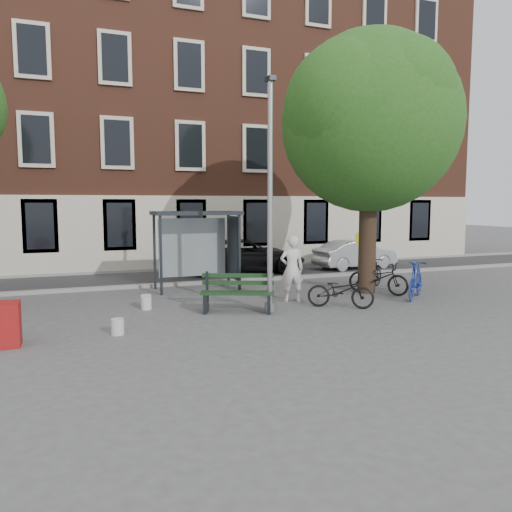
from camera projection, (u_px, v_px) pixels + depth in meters
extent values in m
plane|color=#4C4C4F|center=(270.00, 311.00, 13.38)|extent=(90.00, 90.00, 0.00)
cube|color=#28282B|center=(203.00, 276.00, 19.89)|extent=(40.00, 4.00, 0.01)
cube|color=gray|center=(217.00, 282.00, 18.03)|extent=(40.00, 0.25, 0.12)
cube|color=gray|center=(192.00, 268.00, 21.75)|extent=(40.00, 0.25, 0.12)
cube|color=brown|center=(171.00, 120.00, 24.73)|extent=(30.00, 8.00, 14.00)
cylinder|color=#9EA0A3|center=(270.00, 199.00, 13.06)|extent=(0.14, 0.14, 6.00)
cylinder|color=#9EA0A3|center=(270.00, 307.00, 13.37)|extent=(0.28, 0.28, 0.24)
cube|color=#1E2328|center=(270.00, 79.00, 12.74)|extent=(0.18, 0.35, 0.12)
cylinder|color=black|center=(367.00, 240.00, 16.00)|extent=(0.56, 0.56, 3.40)
sphere|color=#235319|center=(370.00, 123.00, 15.61)|extent=(5.60, 5.60, 5.60)
sphere|color=#235319|center=(387.00, 110.00, 16.24)|extent=(3.92, 3.92, 3.92)
sphere|color=#235319|center=(353.00, 109.00, 15.02)|extent=(4.20, 4.20, 4.20)
sphere|color=#235319|center=(394.00, 98.00, 14.78)|extent=(3.64, 3.64, 3.64)
cube|color=#1E2328|center=(161.00, 256.00, 15.60)|extent=(0.08, 0.08, 2.50)
cube|color=#1E2328|center=(239.00, 253.00, 16.52)|extent=(0.08, 0.08, 2.50)
cube|color=#1E2328|center=(155.00, 252.00, 16.72)|extent=(0.08, 0.08, 2.50)
cube|color=#1E2328|center=(228.00, 250.00, 17.63)|extent=(0.08, 0.08, 2.50)
cube|color=#1E2328|center=(196.00, 213.00, 16.48)|extent=(2.85, 1.45, 0.12)
cube|color=#8C999E|center=(192.00, 247.00, 17.16)|extent=(2.34, 0.04, 2.00)
cube|color=#1E2328|center=(234.00, 247.00, 17.06)|extent=(0.12, 1.14, 2.12)
cube|color=#D84C19|center=(236.00, 247.00, 17.09)|extent=(0.02, 0.90, 1.62)
imported|color=silver|center=(292.00, 269.00, 14.60)|extent=(0.78, 0.58, 1.95)
cube|color=#1E2328|center=(206.00, 303.00, 13.24)|extent=(0.31, 0.60, 0.50)
cube|color=#1E2328|center=(269.00, 303.00, 13.20)|extent=(0.31, 0.60, 0.50)
cube|color=#18361A|center=(237.00, 294.00, 12.99)|extent=(1.86, 0.85, 0.04)
cube|color=#18361A|center=(237.00, 293.00, 13.19)|extent=(1.86, 0.85, 0.04)
cube|color=#18361A|center=(238.00, 292.00, 13.39)|extent=(1.86, 0.85, 0.04)
cube|color=#18361A|center=(238.00, 283.00, 13.48)|extent=(1.83, 0.77, 0.11)
cube|color=#18361A|center=(238.00, 275.00, 13.46)|extent=(1.83, 0.77, 0.11)
imported|color=black|center=(341.00, 291.00, 13.77)|extent=(1.86, 1.57, 0.96)
imported|color=navy|center=(416.00, 280.00, 15.14)|extent=(1.76, 1.63, 1.13)
imported|color=black|center=(378.00, 278.00, 15.88)|extent=(1.69, 2.02, 1.04)
imported|color=black|center=(371.00, 273.00, 16.93)|extent=(1.70, 1.34, 1.03)
imported|color=black|center=(245.00, 256.00, 20.72)|extent=(5.17, 2.68, 1.39)
imported|color=#9FA2A6|center=(355.00, 254.00, 22.06)|extent=(3.92, 1.72, 1.25)
cylinder|color=silver|center=(118.00, 327.00, 10.97)|extent=(0.34, 0.34, 0.36)
cylinder|color=silver|center=(146.00, 303.00, 13.58)|extent=(0.36, 0.36, 0.36)
cylinder|color=white|center=(146.00, 301.00, 13.81)|extent=(0.32, 0.32, 0.36)
cylinder|color=#9EA0A3|center=(360.00, 259.00, 17.75)|extent=(0.04, 0.04, 1.79)
cube|color=yellow|center=(360.00, 239.00, 17.68)|extent=(0.31, 0.13, 0.42)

